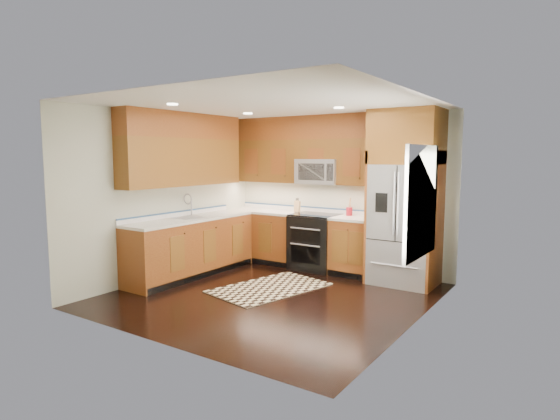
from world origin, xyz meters
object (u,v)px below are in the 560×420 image
Objects in this scene: range at (315,242)px; refrigerator at (405,198)px; knife_block at (297,206)px; utensil_crock at (349,210)px; rug at (270,288)px.

refrigerator is at bearing -1.40° from range.
knife_block is (-0.44, 0.13, 0.57)m from range.
range is 3.80× the size of knife_block.
rug is at bearing -108.18° from utensil_crock.
refrigerator is (1.55, -0.04, 0.83)m from range.
rug is at bearing -138.72° from refrigerator.
utensil_crock is at bearing 19.25° from range.
knife_block is at bearing -176.75° from utensil_crock.
refrigerator is 10.46× the size of knife_block.
utensil_crock is (0.51, 1.57, 1.03)m from rug.
range is 0.36× the size of refrigerator.
knife_block is (-0.46, 1.51, 1.04)m from rug.
knife_block is 0.84× the size of utensil_crock.
refrigerator is at bearing -4.89° from knife_block.
knife_block is at bearing 163.25° from range.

